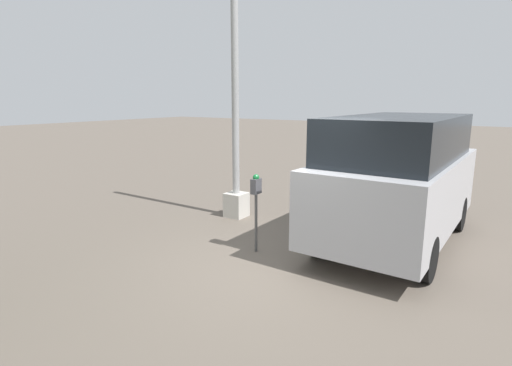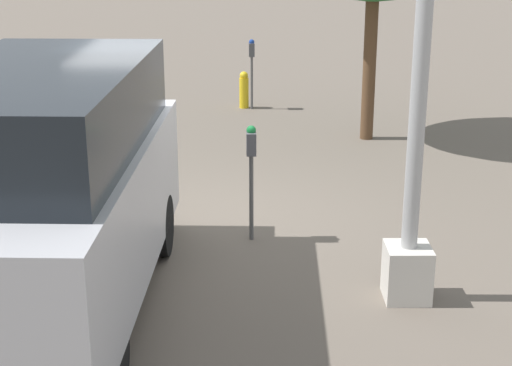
# 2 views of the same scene
# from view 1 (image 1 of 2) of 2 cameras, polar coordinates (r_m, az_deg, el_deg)

# --- Properties ---
(ground_plane) EXTENTS (80.00, 80.00, 0.00)m
(ground_plane) POSITION_cam_1_polar(r_m,az_deg,el_deg) (6.53, 3.15, -11.81)
(ground_plane) COLOR #60564C
(parking_meter_near) EXTENTS (0.20, 0.12, 1.38)m
(parking_meter_near) POSITION_cam_1_polar(r_m,az_deg,el_deg) (6.81, 0.00, -1.73)
(parking_meter_near) COLOR #4C4C4C
(parking_meter_near) RESTS_ON ground
(lamp_post) EXTENTS (0.44, 0.44, 5.89)m
(lamp_post) POSITION_cam_1_polar(r_m,az_deg,el_deg) (8.79, -2.93, 7.19)
(lamp_post) COLOR beige
(lamp_post) RESTS_ON ground
(parked_van) EXTENTS (4.65, 2.06, 2.34)m
(parked_van) POSITION_cam_1_polar(r_m,az_deg,el_deg) (7.67, 19.69, 0.86)
(parked_van) COLOR #B2B2B7
(parked_van) RESTS_ON ground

